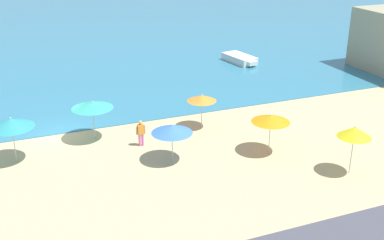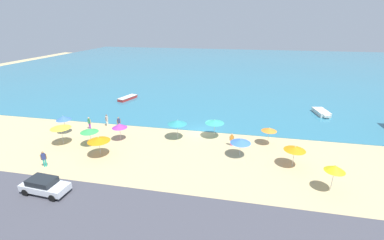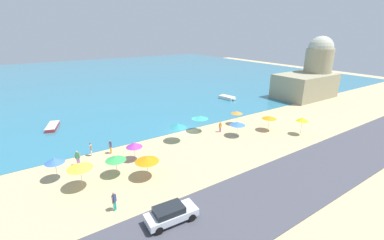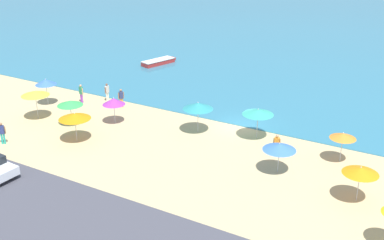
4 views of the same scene
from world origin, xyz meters
name	(u,v)px [view 4 (image 4 of 4)]	position (x,y,z in m)	size (l,w,h in m)	color
ground_plane	(241,126)	(0.00, 0.00, 0.00)	(160.00, 160.00, 0.00)	tan
sea	(371,19)	(0.00, 55.00, 0.03)	(150.00, 110.00, 0.05)	teal
coastal_road	(102,240)	(0.00, -18.00, 0.03)	(80.00, 8.00, 0.06)	#45454F
beach_umbrella_0	(361,171)	(11.01, -7.04, 2.09)	(2.19, 2.19, 2.36)	#B2B2B7
beach_umbrella_1	(279,147)	(5.50, -5.99, 1.91)	(2.27, 2.27, 2.21)	#B2B2B7
beach_umbrella_2	(70,103)	(-12.47, -6.82, 1.98)	(2.14, 2.14, 2.26)	#B2B2B7
beach_umbrella_4	(258,112)	(2.08, -1.52, 2.22)	(2.48, 2.48, 2.49)	#B2B2B7
beach_umbrella_5	(46,82)	(-17.84, -4.25, 2.21)	(1.92, 1.92, 2.53)	#B2B2B7
beach_umbrella_6	(114,101)	(-9.59, -4.67, 1.96)	(1.91, 1.91, 2.31)	#B2B2B7
beach_umbrella_7	(343,136)	(8.81, -2.29, 2.01)	(1.86, 1.86, 2.28)	#B2B2B7
beach_umbrella_8	(35,93)	(-16.02, -7.21, 2.35)	(2.39, 2.39, 2.63)	#B2B2B7
beach_umbrella_9	(198,106)	(-2.53, -2.83, 2.29)	(2.45, 2.45, 2.62)	#B2B2B7
beach_umbrella_10	(75,116)	(-9.93, -9.01, 2.08)	(2.48, 2.48, 2.37)	#B2B2B7
bather_0	(277,143)	(4.45, -3.47, 0.90)	(0.57, 0.23, 1.60)	#D762A7
bather_1	(107,91)	(-13.62, -0.69, 0.98)	(0.24, 0.57, 1.75)	white
bather_2	(121,97)	(-11.44, -1.36, 0.99)	(0.38, 0.49, 1.76)	orange
bather_3	(81,92)	(-15.44, -2.28, 1.01)	(0.56, 0.30, 1.80)	purple
bather_4	(2,132)	(-14.46, -12.24, 1.00)	(0.47, 0.39, 1.77)	teal
skiff_offshore	(159,62)	(-16.39, 12.28, 0.34)	(2.58, 4.69, 0.57)	#B82D29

